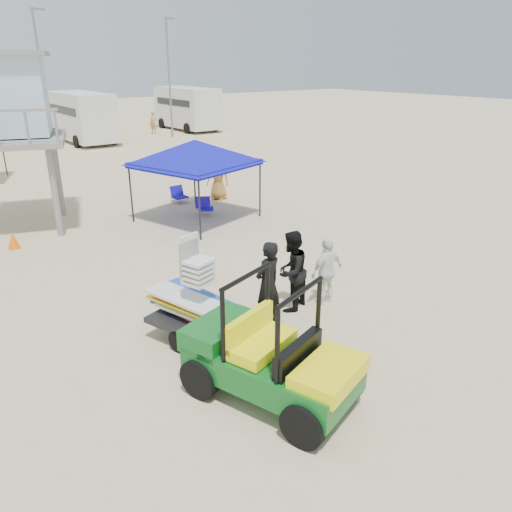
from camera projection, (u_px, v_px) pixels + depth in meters
ground at (336, 382)px, 8.68m from camera, size 140.00×140.00×0.00m
utility_cart at (272, 349)px, 7.88m from camera, size 2.12×3.01×2.07m
surf_trailer at (197, 305)px, 9.69m from camera, size 1.72×2.40×1.94m
man_left at (268, 284)px, 10.27m from camera, size 0.75×0.57×1.85m
man_mid at (291, 271)px, 10.93m from camera, size 1.09×0.98×1.83m
man_right at (327, 271)px, 11.27m from camera, size 0.94×0.43×1.57m
canopy_blue at (195, 144)px, 16.67m from camera, size 4.12×4.12×3.16m
cone_near at (13, 240)px, 14.78m from camera, size 0.34×0.34×0.50m
beach_chair_b at (178, 194)px, 19.64m from camera, size 0.56×0.60×0.64m
beach_chair_c at (204, 206)px, 18.08m from camera, size 0.72×0.81×0.64m
rv_mid_right at (81, 115)px, 33.70m from camera, size 2.64×7.00×3.25m
rv_far_right at (187, 107)px, 39.85m from camera, size 2.64×6.60×3.25m
light_pole_left at (43, 83)px, 29.00m from camera, size 0.14×0.14×8.00m
light_pole_right at (169, 79)px, 35.15m from camera, size 0.14×0.14×8.00m
distant_beachgoers at (118, 157)px, 24.29m from camera, size 14.41×20.17×1.81m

